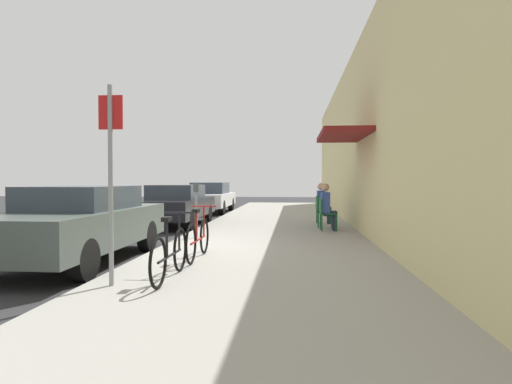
{
  "coord_description": "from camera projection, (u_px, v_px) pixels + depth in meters",
  "views": [
    {
      "loc": [
        2.76,
        -8.51,
        1.49
      ],
      "look_at": [
        1.63,
        4.31,
        1.14
      ],
      "focal_mm": 29.99,
      "sensor_mm": 36.0,
      "label": 1
    }
  ],
  "objects": [
    {
      "name": "ground_plane",
      "position": [
        158.0,
        253.0,
        8.75
      ],
      "size": [
        60.0,
        60.0,
        0.0
      ],
      "primitive_type": "plane",
      "color": "#2D2D30"
    },
    {
      "name": "sidewalk_slab",
      "position": [
        273.0,
        238.0,
        10.55
      ],
      "size": [
        4.5,
        32.0,
        0.12
      ],
      "primitive_type": "cube",
      "color": "#9E9B93",
      "rests_on": "ground_plane"
    },
    {
      "name": "building_facade",
      "position": [
        372.0,
        132.0,
        10.27
      ],
      "size": [
        1.4,
        32.0,
        5.29
      ],
      "color": "beige",
      "rests_on": "ground_plane"
    },
    {
      "name": "parked_car_0",
      "position": [
        79.0,
        223.0,
        7.71
      ],
      "size": [
        1.8,
        4.4,
        1.39
      ],
      "color": "#47514C",
      "rests_on": "ground_plane"
    },
    {
      "name": "parked_car_1",
      "position": [
        176.0,
        204.0,
        14.03
      ],
      "size": [
        1.8,
        4.4,
        1.34
      ],
      "color": "black",
      "rests_on": "ground_plane"
    },
    {
      "name": "parked_car_2",
      "position": [
        210.0,
        197.0,
        19.81
      ],
      "size": [
        1.8,
        4.4,
        1.4
      ],
      "color": "silver",
      "rests_on": "ground_plane"
    },
    {
      "name": "parking_meter",
      "position": [
        196.0,
        206.0,
        10.18
      ],
      "size": [
        0.12,
        0.1,
        1.32
      ],
      "color": "slate",
      "rests_on": "sidewalk_slab"
    },
    {
      "name": "street_sign",
      "position": [
        111.0,
        169.0,
        5.52
      ],
      "size": [
        0.32,
        0.06,
        2.6
      ],
      "color": "gray",
      "rests_on": "sidewalk_slab"
    },
    {
      "name": "bicycle_0",
      "position": [
        170.0,
        253.0,
        5.9
      ],
      "size": [
        0.46,
        1.71,
        0.9
      ],
      "color": "black",
      "rests_on": "sidewalk_slab"
    },
    {
      "name": "bicycle_1",
      "position": [
        198.0,
        238.0,
        7.47
      ],
      "size": [
        0.46,
        1.71,
        0.9
      ],
      "color": "black",
      "rests_on": "sidewalk_slab"
    },
    {
      "name": "cafe_chair_0",
      "position": [
        325.0,
        212.0,
        11.66
      ],
      "size": [
        0.46,
        0.46,
        0.87
      ],
      "color": "#14592D",
      "rests_on": "sidewalk_slab"
    },
    {
      "name": "seated_patron_0",
      "position": [
        327.0,
        205.0,
        11.66
      ],
      "size": [
        0.44,
        0.37,
        1.29
      ],
      "color": "#232838",
      "rests_on": "sidewalk_slab"
    },
    {
      "name": "cafe_chair_1",
      "position": [
        323.0,
        210.0,
        12.45
      ],
      "size": [
        0.53,
        0.53,
        0.87
      ],
      "color": "#14592D",
      "rests_on": "sidewalk_slab"
    },
    {
      "name": "cafe_chair_2",
      "position": [
        321.0,
        208.0,
        13.51
      ],
      "size": [
        0.46,
        0.46,
        0.87
      ],
      "color": "#14592D",
      "rests_on": "sidewalk_slab"
    },
    {
      "name": "seated_patron_2",
      "position": [
        323.0,
        202.0,
        13.5
      ],
      "size": [
        0.44,
        0.37,
        1.29
      ],
      "color": "#232838",
      "rests_on": "sidewalk_slab"
    }
  ]
}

